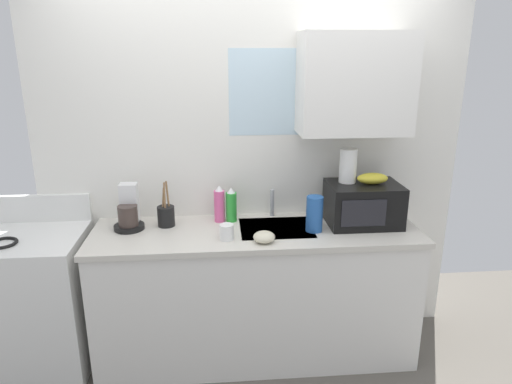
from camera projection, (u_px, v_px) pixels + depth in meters
kitchen_wall_assembly at (267, 151)px, 3.12m from camera, size 2.84×0.42×2.50m
counter_unit at (256, 291)px, 3.07m from camera, size 2.07×0.63×0.90m
sink_faucet at (272, 203)px, 3.15m from camera, size 0.03×0.03×0.19m
stove_range at (40, 301)px, 2.96m from camera, size 0.60×0.60×1.08m
microwave at (363, 204)px, 3.01m from camera, size 0.46×0.35×0.27m
banana_bunch at (373, 178)px, 2.96m from camera, size 0.20×0.11×0.07m
paper_towel_roll at (348, 166)px, 2.98m from camera, size 0.11×0.11×0.22m
coffee_maker at (129, 212)px, 2.95m from camera, size 0.19×0.21×0.28m
dish_soap_bottle_green at (231, 205)px, 3.06m from camera, size 0.07×0.07×0.23m
dish_soap_bottle_pink at (219, 205)px, 3.05m from camera, size 0.07×0.07×0.25m
cereal_canister at (314, 214)px, 2.89m from camera, size 0.10×0.10×0.23m
mug_white at (227, 232)px, 2.78m from camera, size 0.08×0.08×0.09m
utensil_crock at (166, 215)px, 2.99m from camera, size 0.11×0.11×0.30m
small_bowl at (264, 237)px, 2.75m from camera, size 0.13×0.13×0.06m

